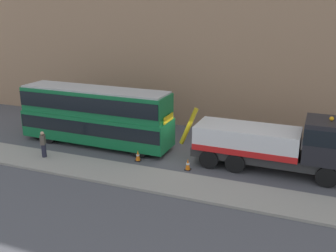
# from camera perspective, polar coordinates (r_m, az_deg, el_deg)

# --- Properties ---
(ground_plane) EXTENTS (120.00, 120.00, 0.00)m
(ground_plane) POSITION_cam_1_polar(r_m,az_deg,el_deg) (24.97, 2.28, -4.48)
(ground_plane) COLOR #4C4C51
(near_kerb) EXTENTS (60.00, 2.80, 0.15)m
(near_kerb) POSITION_cam_1_polar(r_m,az_deg,el_deg) (21.36, -1.52, -8.23)
(near_kerb) COLOR gray
(near_kerb) RESTS_ON ground_plane
(building_facade) EXTENTS (60.00, 1.50, 16.00)m
(building_facade) POSITION_cam_1_polar(r_m,az_deg,el_deg) (29.74, 7.04, 14.93)
(building_facade) COLOR #9E7A5B
(building_facade) RESTS_ON ground_plane
(recovery_tow_truck) EXTENTS (10.16, 2.74, 3.67)m
(recovery_tow_truck) POSITION_cam_1_polar(r_m,az_deg,el_deg) (22.99, 16.18, -2.49)
(recovery_tow_truck) COLOR #2D2D2D
(recovery_tow_truck) RESTS_ON ground_plane
(double_decker_bus) EXTENTS (11.07, 2.67, 4.06)m
(double_decker_bus) POSITION_cam_1_polar(r_m,az_deg,el_deg) (26.76, -10.93, 1.77)
(double_decker_bus) COLOR #146B38
(double_decker_bus) RESTS_ON ground_plane
(pedestrian_onlooker) EXTENTS (0.40, 0.47, 1.71)m
(pedestrian_onlooker) POSITION_cam_1_polar(r_m,az_deg,el_deg) (25.35, -18.30, -2.67)
(pedestrian_onlooker) COLOR #232333
(pedestrian_onlooker) RESTS_ON near_kerb
(traffic_cone_near_bus) EXTENTS (0.36, 0.36, 0.72)m
(traffic_cone_near_bus) POSITION_cam_1_polar(r_m,az_deg,el_deg) (24.07, -4.57, -4.51)
(traffic_cone_near_bus) COLOR orange
(traffic_cone_near_bus) RESTS_ON ground_plane
(traffic_cone_midway) EXTENTS (0.36, 0.36, 0.72)m
(traffic_cone_midway) POSITION_cam_1_polar(r_m,az_deg,el_deg) (22.75, 3.01, -5.84)
(traffic_cone_midway) COLOR orange
(traffic_cone_midway) RESTS_ON ground_plane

